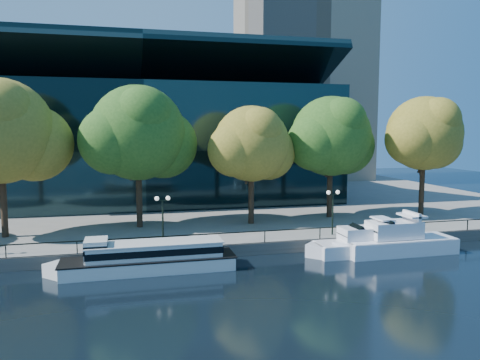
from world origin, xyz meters
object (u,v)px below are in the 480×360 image
object	(u,v)px
cruiser_near	(365,243)
lamp_2	(333,202)
cruiser_far	(394,241)
tour_boat	(145,257)
lamp_1	(163,209)
tree_2	(140,135)
tree_4	(332,138)
tree_3	(253,145)
tree_5	(426,135)
tree_1	(2,133)

from	to	relation	value
cruiser_near	lamp_2	distance (m)	4.79
cruiser_far	tour_boat	bearing A→B (deg)	179.87
lamp_2	lamp_1	bearing A→B (deg)	180.00
cruiser_far	tree_2	world-z (taller)	tree_2
cruiser_far	cruiser_near	bearing A→B (deg)	168.33
tree_2	tree_4	bearing A→B (deg)	1.12
cruiser_far	tree_3	world-z (taller)	tree_3
cruiser_far	tree_2	xyz separation A→B (m)	(-20.37, 11.44, 8.81)
tree_3	tree_5	world-z (taller)	tree_5
tree_3	lamp_1	xyz separation A→B (m)	(-9.50, -6.61, -4.89)
tree_4	tree_1	bearing A→B (deg)	-176.56
lamp_1	tree_3	bearing A→B (deg)	34.83
tree_4	lamp_1	xyz separation A→B (m)	(-18.66, -7.93, -5.57)
tree_1	lamp_2	distance (m)	29.52
tree_2	tree_3	bearing A→B (deg)	-4.82
tour_boat	lamp_1	bearing A→B (deg)	66.85
cruiser_near	tree_2	size ratio (longest dim) A/B	0.76
lamp_1	lamp_2	size ratio (longest dim) A/B	1.00
tree_1	tree_3	distance (m)	22.66
tour_boat	cruiser_near	bearing A→B (deg)	1.40
cruiser_near	tree_1	size ratio (longest dim) A/B	0.75
cruiser_near	tree_3	world-z (taller)	tree_3
cruiser_far	tree_5	bearing A→B (deg)	45.70
cruiser_near	lamp_1	xyz separation A→B (m)	(-16.54, 3.42, 3.04)
cruiser_near	cruiser_far	world-z (taller)	cruiser_far
tree_5	tree_1	bearing A→B (deg)	-179.85
cruiser_near	tree_2	distance (m)	22.90
tour_boat	tree_1	bearing A→B (deg)	139.24
tree_5	lamp_1	distance (m)	29.94
cruiser_far	lamp_2	xyz separation A→B (m)	(-3.80, 3.91, 2.86)
cruiser_near	cruiser_far	distance (m)	2.43
tree_4	tree_5	size ratio (longest dim) A/B	1.00
tree_2	lamp_1	xyz separation A→B (m)	(1.45, -7.53, -5.95)
cruiser_near	tree_5	world-z (taller)	tree_5
cruiser_near	tree_1	bearing A→B (deg)	162.35
cruiser_far	lamp_1	world-z (taller)	lamp_1
cruiser_far	tree_4	distance (m)	14.53
cruiser_near	tree_3	bearing A→B (deg)	125.07
tree_2	tree_1	bearing A→B (deg)	-172.61
tree_5	lamp_2	distance (m)	16.02
cruiser_near	tree_3	xyz separation A→B (m)	(-7.04, 10.03, 7.93)
tree_3	tree_5	distance (m)	19.24
cruiser_far	lamp_1	xyz separation A→B (m)	(-18.92, 3.91, 2.86)
tree_4	tree_5	bearing A→B (deg)	-10.14
cruiser_far	tree_2	bearing A→B (deg)	150.66
tour_boat	tree_5	bearing A→B (deg)	18.22
tree_2	tree_4	distance (m)	20.12
tour_boat	tree_3	size ratio (longest dim) A/B	1.17
cruiser_far	tree_5	distance (m)	16.52
cruiser_near	tree_1	distance (m)	32.45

